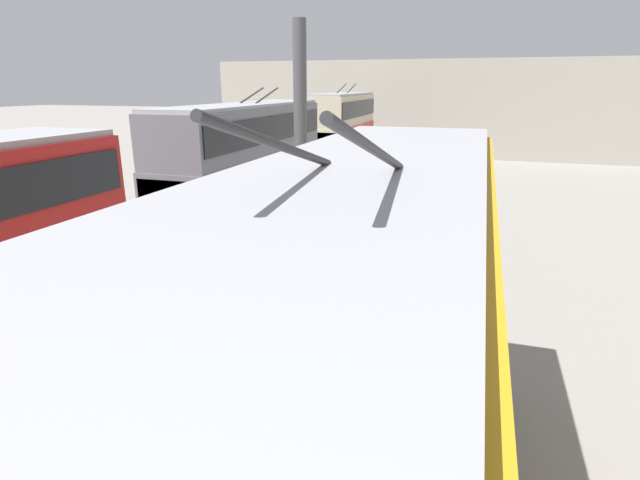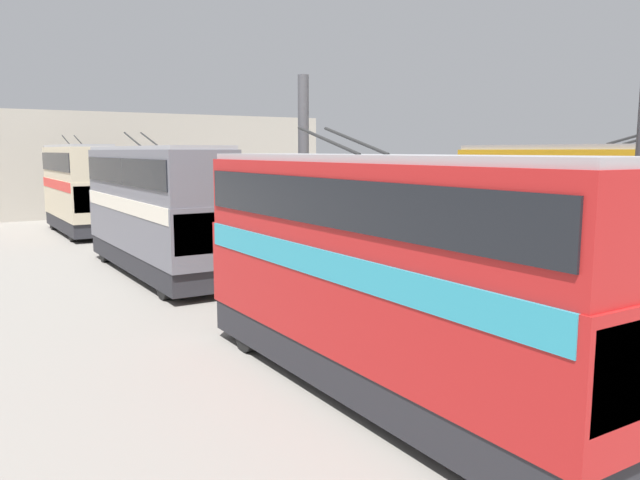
# 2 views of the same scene
# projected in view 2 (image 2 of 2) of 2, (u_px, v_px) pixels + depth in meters

# --- Properties ---
(ground_plane) EXTENTS (240.00, 240.00, 0.00)m
(ground_plane) POSITION_uv_depth(u_px,v_px,m) (622.00, 398.00, 12.55)
(ground_plane) COLOR gray
(depot_back_wall) EXTENTS (0.50, 36.00, 7.78)m
(depot_back_wall) POSITION_uv_depth(u_px,v_px,m) (110.00, 165.00, 46.65)
(depot_back_wall) COLOR #A8A093
(depot_back_wall) RESTS_ON ground_plane
(support_column_far) EXTENTS (0.70, 0.70, 7.59)m
(support_column_far) POSITION_uv_depth(u_px,v_px,m) (304.00, 186.00, 22.62)
(support_column_far) COLOR #4C4C51
(support_column_far) RESTS_ON ground_plane
(bus_left_far) EXTENTS (9.33, 2.54, 5.71)m
(bus_left_far) POSITION_uv_depth(u_px,v_px,m) (609.00, 226.00, 16.93)
(bus_left_far) COLOR black
(bus_left_far) RESTS_ON ground_plane
(bus_right_near) EXTENTS (11.06, 2.54, 5.47)m
(bus_right_near) POSITION_uv_depth(u_px,v_px,m) (380.00, 261.00, 12.30)
(bus_right_near) COLOR black
(bus_right_near) RESTS_ON ground_plane
(bus_right_mid) EXTENTS (11.38, 2.54, 5.72)m
(bus_right_mid) POSITION_uv_depth(u_px,v_px,m) (154.00, 202.00, 24.56)
(bus_right_mid) COLOR black
(bus_right_mid) RESTS_ON ground_plane
(bus_right_far) EXTENTS (9.19, 2.54, 5.89)m
(bus_right_far) POSITION_uv_depth(u_px,v_px,m) (78.00, 184.00, 36.85)
(bus_right_far) COLOR black
(bus_right_far) RESTS_ON ground_plane
(person_by_left_row) EXTENTS (0.48, 0.38, 1.60)m
(person_by_left_row) POSITION_uv_depth(u_px,v_px,m) (546.00, 313.00, 15.78)
(person_by_left_row) COLOR #384251
(person_by_left_row) RESTS_ON ground_plane
(person_aisle_midway) EXTENTS (0.48, 0.39, 1.67)m
(person_aisle_midway) POSITION_uv_depth(u_px,v_px,m) (547.00, 323.00, 14.74)
(person_aisle_midway) COLOR #2D2D33
(person_aisle_midway) RESTS_ON ground_plane
(person_by_right_row) EXTENTS (0.48, 0.36, 1.70)m
(person_by_right_row) POSITION_uv_depth(u_px,v_px,m) (379.00, 314.00, 15.52)
(person_by_right_row) COLOR #2D2D33
(person_by_right_row) RESTS_ON ground_plane
(oil_drum) EXTENTS (0.65, 0.65, 0.93)m
(oil_drum) POSITION_uv_depth(u_px,v_px,m) (611.00, 348.00, 14.20)
(oil_drum) COLOR #424C56
(oil_drum) RESTS_ON ground_plane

